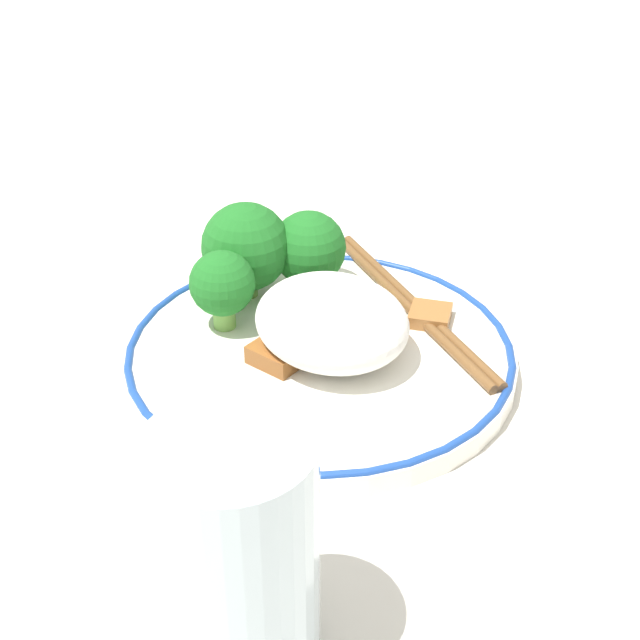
{
  "coord_description": "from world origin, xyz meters",
  "views": [
    {
      "loc": [
        -0.32,
        0.33,
        0.32
      ],
      "look_at": [
        0.0,
        0.0,
        0.03
      ],
      "focal_mm": 50.0,
      "sensor_mm": 36.0,
      "label": 1
    }
  ],
  "objects": [
    {
      "name": "ground_plane",
      "position": [
        0.0,
        0.0,
        0.0
      ],
      "size": [
        3.0,
        3.0,
        0.0
      ],
      "primitive_type": "plane",
      "color": "silver"
    },
    {
      "name": "plate",
      "position": [
        0.0,
        0.0,
        0.01
      ],
      "size": [
        0.24,
        0.24,
        0.02
      ],
      "color": "white",
      "rests_on": "ground_plane"
    },
    {
      "name": "rice_mound",
      "position": [
        -0.01,
        0.0,
        0.04
      ],
      "size": [
        0.1,
        0.09,
        0.05
      ],
      "color": "white",
      "rests_on": "plate"
    },
    {
      "name": "broccoli_back_left",
      "position": [
        0.06,
        -0.05,
        0.04
      ],
      "size": [
        0.05,
        0.05,
        0.06
      ],
      "color": "#72AD4C",
      "rests_on": "plate"
    },
    {
      "name": "broccoli_back_center",
      "position": [
        0.08,
        -0.01,
        0.05
      ],
      "size": [
        0.06,
        0.06,
        0.07
      ],
      "color": "#72AD4C",
      "rests_on": "plate"
    },
    {
      "name": "broccoli_back_right",
      "position": [
        0.06,
        0.03,
        0.04
      ],
      "size": [
        0.04,
        0.04,
        0.05
      ],
      "color": "#72AD4C",
      "rests_on": "plate"
    },
    {
      "name": "meat_near_front",
      "position": [
        -0.01,
        -0.04,
        0.02
      ],
      "size": [
        0.04,
        0.04,
        0.01
      ],
      "color": "#9E6633",
      "rests_on": "plate"
    },
    {
      "name": "meat_near_left",
      "position": [
        -0.03,
        0.08,
        0.02
      ],
      "size": [
        0.04,
        0.04,
        0.01
      ],
      "color": "#9E6633",
      "rests_on": "plate"
    },
    {
      "name": "meat_near_right",
      "position": [
        0.01,
        0.03,
        0.02
      ],
      "size": [
        0.03,
        0.02,
        0.01
      ],
      "color": "brown",
      "rests_on": "plate"
    },
    {
      "name": "meat_near_back",
      "position": [
        -0.03,
        -0.07,
        0.02
      ],
      "size": [
        0.04,
        0.04,
        0.01
      ],
      "color": "#9E6633",
      "rests_on": "plate"
    },
    {
      "name": "chopsticks",
      "position": [
        -0.01,
        -0.07,
        0.02
      ],
      "size": [
        0.2,
        0.09,
        0.01
      ],
      "color": "brown",
      "rests_on": "plate"
    },
    {
      "name": "drinking_glass",
      "position": [
        -0.12,
        0.17,
        0.06
      ],
      "size": [
        0.07,
        0.07,
        0.11
      ],
      "color": "silver",
      "rests_on": "ground_plane"
    }
  ]
}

